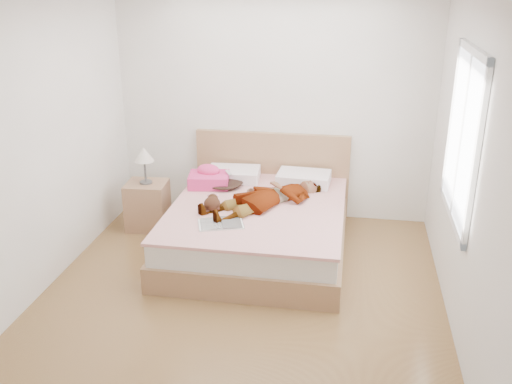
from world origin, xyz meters
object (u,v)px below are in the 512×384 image
bed (259,223)px  woman (268,193)px  towel (209,178)px  nightstand (147,202)px  plush_toy (212,203)px  magazine (221,224)px  coffee_mug (258,206)px  phone (228,173)px

bed → woman: bearing=10.6°
towel → nightstand: bearing=-169.7°
plush_toy → magazine: bearing=-63.8°
magazine → coffee_mug: bearing=52.3°
towel → nightstand: (-0.69, -0.12, -0.29)m
magazine → nightstand: nightstand is taller
phone → nightstand: size_ratio=0.09×
phone → plush_toy: size_ratio=0.32×
nightstand → phone: bearing=8.9°
bed → plush_toy: (-0.43, -0.26, 0.31)m
coffee_mug → nightstand: bearing=160.0°
magazine → coffee_mug: coffee_mug is taller
plush_toy → nightstand: bearing=149.1°
nightstand → coffee_mug: bearing=-20.0°
phone → coffee_mug: (0.43, -0.63, -0.11)m
woman → magazine: bearing=-76.8°
magazine → nightstand: size_ratio=0.51×
coffee_mug → bed: bearing=95.9°
phone → bed: bearing=-91.7°
coffee_mug → nightstand: size_ratio=0.14×
bed → magazine: size_ratio=4.26×
bed → towel: size_ratio=4.30×
nightstand → bed: bearing=-11.7°
woman → phone: woman is taller
coffee_mug → plush_toy: bearing=-174.8°
woman → plush_toy: woman is taller
bed → magazine: bearing=-114.4°
phone → towel: towel is taller
coffee_mug → nightstand: 1.45m
bed → plush_toy: size_ratio=7.82×
phone → magazine: size_ratio=0.17×
bed → magazine: (-0.27, -0.59, 0.24)m
towel → nightstand: 0.76m
woman → coffee_mug: bearing=-62.2°
bed → nightstand: 1.35m
towel → plush_toy: (0.20, -0.66, -0.02)m
phone → coffee_mug: 0.77m
towel → coffee_mug: 0.90m
woman → plush_toy: (-0.52, -0.27, -0.03)m
phone → coffee_mug: bearing=-101.9°
magazine → bed: bearing=65.6°
bed → plush_toy: 0.59m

